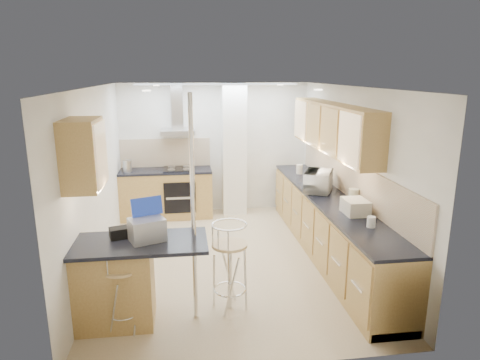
{
  "coord_description": "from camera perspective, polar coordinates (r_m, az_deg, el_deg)",
  "views": [
    {
      "loc": [
        -0.62,
        -5.81,
        2.7
      ],
      "look_at": [
        0.2,
        0.2,
        1.16
      ],
      "focal_mm": 32.0,
      "sensor_mm": 36.0,
      "label": 1
    }
  ],
  "objects": [
    {
      "name": "ground",
      "position": [
        6.43,
        -1.53,
        -10.56
      ],
      "size": [
        4.8,
        4.8,
        0.0
      ],
      "primitive_type": "plane",
      "color": "tan",
      "rests_on": "ground"
    },
    {
      "name": "room_shell",
      "position": [
        6.36,
        0.92,
        3.77
      ],
      "size": [
        3.64,
        4.84,
        2.51
      ],
      "color": "silver",
      "rests_on": "ground"
    },
    {
      "name": "right_counter",
      "position": [
        6.57,
        11.63,
        -5.96
      ],
      "size": [
        0.63,
        4.4,
        0.92
      ],
      "color": "#A87F43",
      "rests_on": "ground"
    },
    {
      "name": "back_counter",
      "position": [
        8.22,
        -9.76,
        -1.75
      ],
      "size": [
        1.7,
        0.63,
        0.92
      ],
      "color": "#A87F43",
      "rests_on": "ground"
    },
    {
      "name": "peninsula",
      "position": [
        4.92,
        -13.14,
        -13.03
      ],
      "size": [
        1.47,
        0.72,
        0.94
      ],
      "color": "#A87F43",
      "rests_on": "ground"
    },
    {
      "name": "microwave",
      "position": [
        6.61,
        10.4,
        -0.17
      ],
      "size": [
        0.59,
        0.68,
        0.31
      ],
      "primitive_type": "imported",
      "rotation": [
        0.0,
        0.0,
        1.14
      ],
      "color": "white",
      "rests_on": "right_counter"
    },
    {
      "name": "laptop",
      "position": [
        4.69,
        -12.29,
        -6.48
      ],
      "size": [
        0.43,
        0.38,
        0.25
      ],
      "primitive_type": "cube",
      "rotation": [
        0.0,
        0.0,
        0.37
      ],
      "color": "#9A9DA2",
      "rests_on": "peninsula"
    },
    {
      "name": "bag",
      "position": [
        4.86,
        -15.74,
        -6.77
      ],
      "size": [
        0.25,
        0.21,
        0.11
      ],
      "primitive_type": "cube",
      "rotation": [
        0.0,
        0.0,
        0.3
      ],
      "color": "black",
      "rests_on": "peninsula"
    },
    {
      "name": "bar_stool_near",
      "position": [
        4.81,
        -15.44,
        -13.96
      ],
      "size": [
        0.48,
        0.48,
        0.93
      ],
      "primitive_type": null,
      "rotation": [
        0.0,
        0.0,
        0.3
      ],
      "color": "#DDB477",
      "rests_on": "ground"
    },
    {
      "name": "bar_stool_end",
      "position": [
        5.01,
        -1.39,
        -11.42
      ],
      "size": [
        0.61,
        0.61,
        1.06
      ],
      "primitive_type": null,
      "rotation": [
        0.0,
        0.0,
        0.78
      ],
      "color": "#DDB477",
      "rests_on": "ground"
    },
    {
      "name": "jar_a",
      "position": [
        7.14,
        11.22,
        0.28
      ],
      "size": [
        0.14,
        0.14,
        0.18
      ],
      "primitive_type": "cylinder",
      "rotation": [
        0.0,
        0.0,
        -0.19
      ],
      "color": "beige",
      "rests_on": "right_counter"
    },
    {
      "name": "jar_b",
      "position": [
        7.73,
        7.92,
        1.43
      ],
      "size": [
        0.14,
        0.14,
        0.17
      ],
      "primitive_type": "cylinder",
      "rotation": [
        0.0,
        0.0,
        -0.41
      ],
      "color": "beige",
      "rests_on": "right_counter"
    },
    {
      "name": "jar_c",
      "position": [
        6.1,
        14.88,
        -2.13
      ],
      "size": [
        0.18,
        0.18,
        0.22
      ],
      "primitive_type": "cylinder",
      "rotation": [
        0.0,
        0.0,
        0.31
      ],
      "color": "#B2AF8E",
      "rests_on": "right_counter"
    },
    {
      "name": "jar_d",
      "position": [
        5.27,
        17.09,
        -5.37
      ],
      "size": [
        0.11,
        0.11,
        0.13
      ],
      "primitive_type": "cylinder",
      "rotation": [
        0.0,
        0.0,
        0.1
      ],
      "color": "white",
      "rests_on": "right_counter"
    },
    {
      "name": "bread_bin",
      "position": [
        5.69,
        15.12,
        -3.46
      ],
      "size": [
        0.29,
        0.36,
        0.19
      ],
      "primitive_type": "cube",
      "rotation": [
        0.0,
        0.0,
        0.01
      ],
      "color": "beige",
      "rests_on": "right_counter"
    },
    {
      "name": "kettle",
      "position": [
        8.07,
        -14.79,
        1.82
      ],
      "size": [
        0.16,
        0.16,
        0.22
      ],
      "primitive_type": "cylinder",
      "color": "silver",
      "rests_on": "back_counter"
    }
  ]
}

